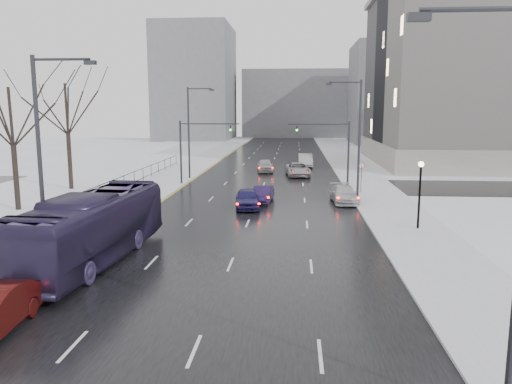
% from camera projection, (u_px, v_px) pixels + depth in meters
% --- Properties ---
extents(road, '(16.00, 150.00, 0.04)m').
position_uv_depth(road, '(269.00, 171.00, 62.13)').
color(road, black).
rests_on(road, ground).
extents(cross_road, '(130.00, 10.00, 0.04)m').
position_uv_depth(cross_road, '(263.00, 186.00, 50.33)').
color(cross_road, black).
rests_on(cross_road, ground).
extents(sidewalk_left, '(5.00, 150.00, 0.16)m').
position_uv_depth(sidewalk_left, '(186.00, 170.00, 62.92)').
color(sidewalk_left, silver).
rests_on(sidewalk_left, ground).
extents(sidewalk_right, '(5.00, 150.00, 0.16)m').
position_uv_depth(sidewalk_right, '(355.00, 171.00, 61.31)').
color(sidewalk_right, silver).
rests_on(sidewalk_right, ground).
extents(park_strip, '(14.00, 150.00, 0.12)m').
position_uv_depth(park_strip, '(113.00, 169.00, 63.66)').
color(park_strip, white).
rests_on(park_strip, ground).
extents(tree_park_d, '(8.75, 8.75, 12.50)m').
position_uv_depth(tree_park_d, '(19.00, 211.00, 37.93)').
color(tree_park_d, black).
rests_on(tree_park_d, ground).
extents(tree_park_e, '(9.45, 9.45, 13.50)m').
position_uv_depth(tree_park_e, '(72.00, 190.00, 47.79)').
color(tree_park_e, black).
rests_on(tree_park_e, ground).
extents(iron_fence, '(0.06, 70.00, 1.30)m').
position_uv_depth(iron_fence, '(54.00, 211.00, 33.48)').
color(iron_fence, black).
rests_on(iron_fence, sidewalk_left).
extents(streetlight_r_mid, '(2.95, 0.25, 10.00)m').
position_uv_depth(streetlight_r_mid, '(357.00, 134.00, 40.91)').
color(streetlight_r_mid, '#2D2D33').
rests_on(streetlight_r_mid, ground).
extents(streetlight_l_near, '(2.95, 0.25, 10.00)m').
position_uv_depth(streetlight_l_near, '(44.00, 155.00, 22.50)').
color(streetlight_l_near, '#2D2D33').
rests_on(streetlight_l_near, ground).
extents(streetlight_l_far, '(2.95, 0.25, 10.00)m').
position_uv_depth(streetlight_l_far, '(191.00, 128.00, 53.97)').
color(streetlight_l_far, '#2D2D33').
rests_on(streetlight_l_far, ground).
extents(lamppost_r_mid, '(0.36, 0.36, 4.28)m').
position_uv_depth(lamppost_r_mid, '(420.00, 185.00, 31.30)').
color(lamppost_r_mid, black).
rests_on(lamppost_r_mid, sidewalk_right).
extents(mast_signal_right, '(6.10, 0.33, 6.50)m').
position_uv_depth(mast_signal_right, '(338.00, 145.00, 49.09)').
color(mast_signal_right, '#2D2D33').
rests_on(mast_signal_right, ground).
extents(mast_signal_left, '(6.10, 0.33, 6.50)m').
position_uv_depth(mast_signal_left, '(191.00, 145.00, 50.22)').
color(mast_signal_left, '#2D2D33').
rests_on(mast_signal_left, ground).
extents(no_uturn_sign, '(0.60, 0.06, 2.70)m').
position_uv_depth(no_uturn_sign, '(362.00, 169.00, 45.31)').
color(no_uturn_sign, '#2D2D33').
rests_on(no_uturn_sign, sidewalk_right).
extents(bldg_far_right, '(24.00, 20.00, 22.00)m').
position_uv_depth(bldg_far_right, '(406.00, 94.00, 112.26)').
color(bldg_far_right, slate).
rests_on(bldg_far_right, ground).
extents(bldg_far_left, '(18.00, 22.00, 28.00)m').
position_uv_depth(bldg_far_left, '(196.00, 83.00, 125.43)').
color(bldg_far_left, slate).
rests_on(bldg_far_left, ground).
extents(bldg_far_center, '(30.00, 18.00, 18.00)m').
position_uv_depth(bldg_far_center, '(299.00, 104.00, 139.01)').
color(bldg_far_center, slate).
rests_on(bldg_far_center, ground).
extents(bus, '(3.73, 12.71, 3.50)m').
position_uv_depth(bus, '(93.00, 228.00, 25.00)').
color(bus, '#2F264B').
rests_on(bus, road).
extents(sedan_center_near, '(2.36, 4.68, 1.53)m').
position_uv_depth(sedan_center_near, '(247.00, 199.00, 38.65)').
color(sedan_center_near, navy).
rests_on(sedan_center_near, road).
extents(sedan_right_near, '(1.84, 4.16, 1.33)m').
position_uv_depth(sedan_right_near, '(262.00, 194.00, 41.17)').
color(sedan_right_near, '#241745').
rests_on(sedan_right_near, road).
extents(sedan_right_cross, '(3.13, 5.74, 1.53)m').
position_uv_depth(sedan_right_cross, '(298.00, 169.00, 57.22)').
color(sedan_right_cross, '#9FA0A3').
rests_on(sedan_right_cross, road).
extents(sedan_right_far, '(2.29, 4.94, 1.40)m').
position_uv_depth(sedan_right_far, '(344.00, 194.00, 41.00)').
color(sedan_right_far, silver).
rests_on(sedan_right_far, road).
extents(sedan_center_far, '(2.36, 4.84, 1.59)m').
position_uv_depth(sedan_center_far, '(265.00, 165.00, 61.04)').
color(sedan_center_far, '#9C9DA0').
rests_on(sedan_center_far, road).
extents(sedan_right_distant, '(1.91, 5.26, 1.72)m').
position_uv_depth(sedan_right_distant, '(305.00, 160.00, 66.37)').
color(sedan_right_distant, '#AAA9AD').
rests_on(sedan_right_distant, road).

